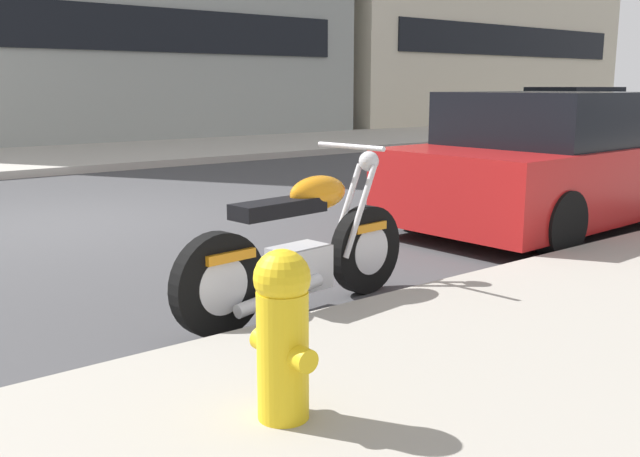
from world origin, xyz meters
TOP-DOWN VIEW (x-y plane):
  - ground_plane at (0.00, 0.00)m, footprint 260.00×260.00m
  - sidewalk_far_curb at (12.00, 6.97)m, footprint 120.00×5.00m
  - parking_stall_stripe at (0.00, -3.87)m, footprint 0.12×2.20m
  - parked_motorcycle at (0.18, -4.19)m, footprint 2.02×0.62m
  - parked_car_near_corner at (4.22, -3.48)m, footprint 4.18×2.05m
  - car_opposite_curb at (15.78, 3.68)m, footprint 4.53×2.05m
  - fire_hydrant at (-1.01, -5.65)m, footprint 0.24×0.36m

SIDE VIEW (x-z plane):
  - ground_plane at x=0.00m, z-range 0.00..0.00m
  - parking_stall_stripe at x=0.00m, z-range 0.00..0.01m
  - sidewalk_far_curb at x=12.00m, z-range 0.00..0.14m
  - parked_motorcycle at x=0.18m, z-range -0.13..1.00m
  - fire_hydrant at x=-1.01m, z-range 0.16..0.90m
  - parked_car_near_corner at x=4.22m, z-range -0.05..1.41m
  - car_opposite_curb at x=15.78m, z-range -0.04..1.46m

